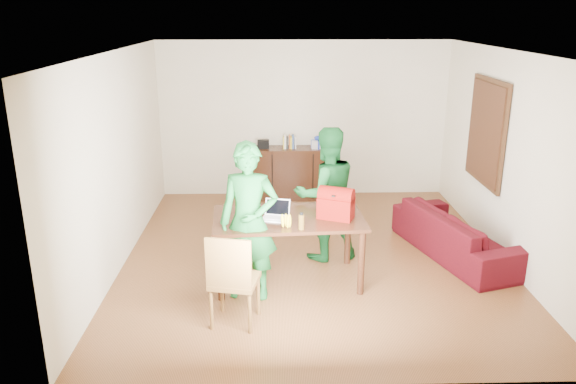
{
  "coord_description": "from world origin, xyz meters",
  "views": [
    {
      "loc": [
        -0.52,
        -6.94,
        3.18
      ],
      "look_at": [
        -0.35,
        -0.5,
        1.08
      ],
      "focal_mm": 35.0,
      "sensor_mm": 36.0,
      "label": 1
    }
  ],
  "objects_px": {
    "bottle": "(301,221)",
    "table": "(288,225)",
    "person_far": "(326,194)",
    "laptop": "(275,216)",
    "chair": "(235,297)",
    "sofa": "(458,234)",
    "red_bag": "(336,206)",
    "person_near": "(249,222)"
  },
  "relations": [
    {
      "from": "person_near",
      "to": "person_far",
      "type": "distance_m",
      "value": 1.43
    },
    {
      "from": "chair",
      "to": "person_near",
      "type": "relative_size",
      "value": 0.57
    },
    {
      "from": "red_bag",
      "to": "sofa",
      "type": "xyz_separation_m",
      "value": [
        1.74,
        0.76,
        -0.68
      ]
    },
    {
      "from": "table",
      "to": "bottle",
      "type": "bearing_deg",
      "value": -74.99
    },
    {
      "from": "chair",
      "to": "person_near",
      "type": "distance_m",
      "value": 0.87
    },
    {
      "from": "person_far",
      "to": "laptop",
      "type": "distance_m",
      "value": 1.02
    },
    {
      "from": "sofa",
      "to": "red_bag",
      "type": "bearing_deg",
      "value": 96.0
    },
    {
      "from": "person_far",
      "to": "sofa",
      "type": "bearing_deg",
      "value": 164.38
    },
    {
      "from": "person_near",
      "to": "person_far",
      "type": "bearing_deg",
      "value": 54.57
    },
    {
      "from": "person_far",
      "to": "red_bag",
      "type": "distance_m",
      "value": 0.75
    },
    {
      "from": "sofa",
      "to": "bottle",
      "type": "bearing_deg",
      "value": 99.53
    },
    {
      "from": "chair",
      "to": "bottle",
      "type": "xyz_separation_m",
      "value": [
        0.72,
        0.57,
        0.63
      ]
    },
    {
      "from": "person_near",
      "to": "person_far",
      "type": "xyz_separation_m",
      "value": [
        0.96,
        1.05,
        -0.02
      ]
    },
    {
      "from": "table",
      "to": "person_near",
      "type": "relative_size",
      "value": 1.01
    },
    {
      "from": "person_near",
      "to": "sofa",
      "type": "xyz_separation_m",
      "value": [
        2.76,
        1.07,
        -0.61
      ]
    },
    {
      "from": "person_near",
      "to": "red_bag",
      "type": "bearing_deg",
      "value": 24.2
    },
    {
      "from": "laptop",
      "to": "bottle",
      "type": "relative_size",
      "value": 1.73
    },
    {
      "from": "person_near",
      "to": "chair",
      "type": "bearing_deg",
      "value": -95.68
    },
    {
      "from": "person_far",
      "to": "person_near",
      "type": "bearing_deg",
      "value": 31.35
    },
    {
      "from": "chair",
      "to": "bottle",
      "type": "height_order",
      "value": "chair"
    },
    {
      "from": "bottle",
      "to": "table",
      "type": "bearing_deg",
      "value": 108.45
    },
    {
      "from": "chair",
      "to": "person_far",
      "type": "distance_m",
      "value": 2.07
    },
    {
      "from": "person_near",
      "to": "bottle",
      "type": "xyz_separation_m",
      "value": [
        0.59,
        -0.04,
        0.02
      ]
    },
    {
      "from": "laptop",
      "to": "red_bag",
      "type": "height_order",
      "value": "red_bag"
    },
    {
      "from": "table",
      "to": "chair",
      "type": "distance_m",
      "value": 1.21
    },
    {
      "from": "chair",
      "to": "person_far",
      "type": "xyz_separation_m",
      "value": [
        1.1,
        1.66,
        0.59
      ]
    },
    {
      "from": "person_near",
      "to": "bottle",
      "type": "relative_size",
      "value": 9.3
    },
    {
      "from": "table",
      "to": "person_far",
      "type": "height_order",
      "value": "person_far"
    },
    {
      "from": "person_far",
      "to": "bottle",
      "type": "xyz_separation_m",
      "value": [
        -0.38,
        -1.09,
        0.04
      ]
    },
    {
      "from": "laptop",
      "to": "sofa",
      "type": "distance_m",
      "value": 2.65
    },
    {
      "from": "laptop",
      "to": "bottle",
      "type": "distance_m",
      "value": 0.43
    },
    {
      "from": "red_bag",
      "to": "sofa",
      "type": "height_order",
      "value": "red_bag"
    },
    {
      "from": "laptop",
      "to": "bottle",
      "type": "bearing_deg",
      "value": -33.64
    },
    {
      "from": "table",
      "to": "laptop",
      "type": "xyz_separation_m",
      "value": [
        -0.16,
        -0.09,
        0.15
      ]
    },
    {
      "from": "person_far",
      "to": "laptop",
      "type": "height_order",
      "value": "person_far"
    },
    {
      "from": "person_far",
      "to": "sofa",
      "type": "distance_m",
      "value": 1.88
    },
    {
      "from": "chair",
      "to": "sofa",
      "type": "height_order",
      "value": "chair"
    },
    {
      "from": "table",
      "to": "sofa",
      "type": "height_order",
      "value": "table"
    },
    {
      "from": "person_far",
      "to": "red_bag",
      "type": "bearing_deg",
      "value": 77.5
    },
    {
      "from": "red_bag",
      "to": "laptop",
      "type": "bearing_deg",
      "value": -154.4
    },
    {
      "from": "table",
      "to": "red_bag",
      "type": "relative_size",
      "value": 4.53
    },
    {
      "from": "bottle",
      "to": "red_bag",
      "type": "xyz_separation_m",
      "value": [
        0.42,
        0.35,
        0.05
      ]
    }
  ]
}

